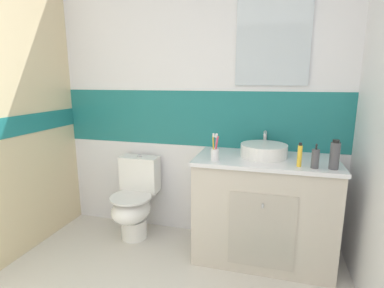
{
  "coord_description": "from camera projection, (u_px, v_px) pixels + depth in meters",
  "views": [
    {
      "loc": [
        0.67,
        -0.19,
        1.44
      ],
      "look_at": [
        0.14,
        1.76,
        1.01
      ],
      "focal_mm": 27.78,
      "sensor_mm": 36.0,
      "label": 1
    }
  ],
  "objects": [
    {
      "name": "mouthwash_bottle",
      "position": [
        335.0,
        155.0,
        2.0
      ],
      "size": [
        0.06,
        0.06,
        0.2
      ],
      "color": "#4C4C51",
      "rests_on": "vanity_cabinet"
    },
    {
      "name": "soap_dispenser",
      "position": [
        315.0,
        159.0,
        2.03
      ],
      "size": [
        0.05,
        0.05,
        0.17
      ],
      "color": "#4C4C51",
      "rests_on": "vanity_cabinet"
    },
    {
      "name": "toothpaste_tube_upright",
      "position": [
        300.0,
        155.0,
        2.06
      ],
      "size": [
        0.03,
        0.03,
        0.17
      ],
      "color": "yellow",
      "rests_on": "vanity_cabinet"
    },
    {
      "name": "wall_back_tiled",
      "position": [
        199.0,
        100.0,
        2.69
      ],
      "size": [
        3.2,
        0.2,
        2.5
      ],
      "color": "white",
      "rests_on": "ground_plane"
    },
    {
      "name": "toilet",
      "position": [
        135.0,
        201.0,
        2.75
      ],
      "size": [
        0.37,
        0.5,
        0.75
      ],
      "color": "white",
      "rests_on": "ground_plane"
    },
    {
      "name": "toothbrush_cup",
      "position": [
        215.0,
        153.0,
        2.22
      ],
      "size": [
        0.06,
        0.06,
        0.21
      ],
      "color": "white",
      "rests_on": "vanity_cabinet"
    },
    {
      "name": "vanity_cabinet",
      "position": [
        263.0,
        208.0,
        2.4
      ],
      "size": [
        1.08,
        0.58,
        0.85
      ],
      "color": "beige",
      "rests_on": "ground_plane"
    },
    {
      "name": "sink_basin",
      "position": [
        264.0,
        150.0,
        2.35
      ],
      "size": [
        0.36,
        0.41,
        0.18
      ],
      "color": "white",
      "rests_on": "vanity_cabinet"
    }
  ]
}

